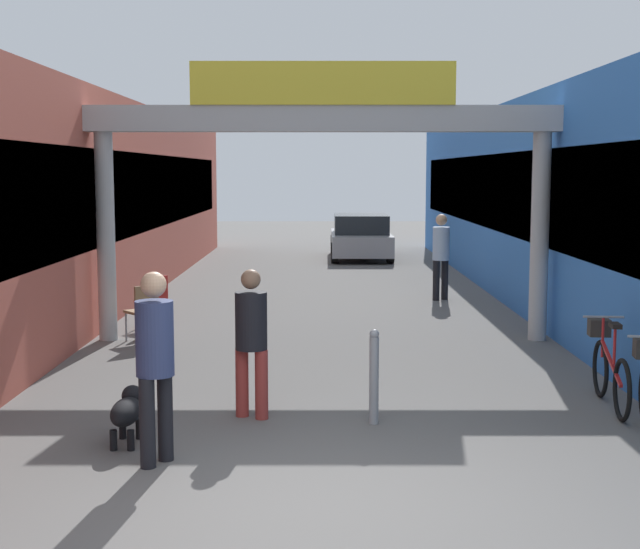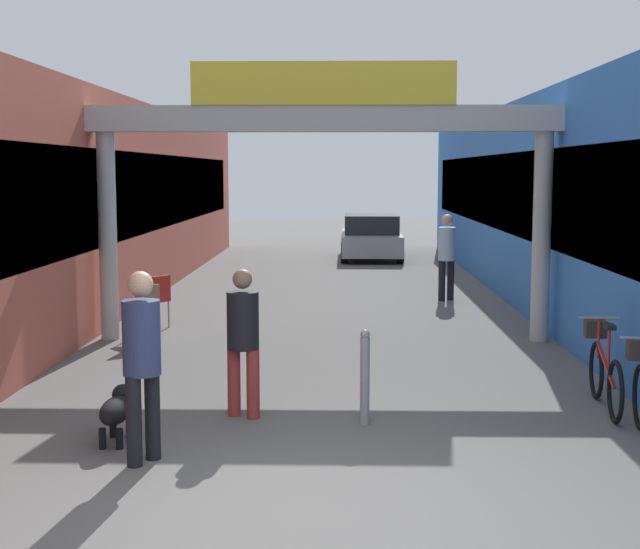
{
  "view_description": "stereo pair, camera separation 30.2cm",
  "coord_description": "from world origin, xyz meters",
  "px_view_note": "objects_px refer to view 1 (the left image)",
  "views": [
    {
      "loc": [
        -0.04,
        -6.72,
        2.62
      ],
      "look_at": [
        0.0,
        4.63,
        1.3
      ],
      "focal_mm": 50.0,
      "sensor_mm": 36.0,
      "label": 1
    },
    {
      "loc": [
        0.26,
        -6.72,
        2.62
      ],
      "look_at": [
        0.0,
        4.63,
        1.3
      ],
      "focal_mm": 50.0,
      "sensor_mm": 36.0,
      "label": 2
    }
  ],
  "objects_px": {
    "dog_on_leash": "(124,411)",
    "pedestrian_carrying_crate": "(438,251)",
    "pedestrian_with_dog": "(152,355)",
    "pedestrian_companion": "(248,334)",
    "bollard_post_metal": "(371,376)",
    "cafe_chair_red_farther": "(151,297)",
    "cafe_chair_wood_nearer": "(140,308)",
    "bicycle_red_second": "(605,367)",
    "parked_car_silver": "(357,237)"
  },
  "relations": [
    {
      "from": "pedestrian_carrying_crate",
      "to": "cafe_chair_red_farther",
      "type": "xyz_separation_m",
      "value": [
        -5.22,
        -3.36,
        -0.47
      ]
    },
    {
      "from": "cafe_chair_wood_nearer",
      "to": "cafe_chair_red_farther",
      "type": "relative_size",
      "value": 1.0
    },
    {
      "from": "dog_on_leash",
      "to": "cafe_chair_wood_nearer",
      "type": "xyz_separation_m",
      "value": [
        -0.85,
        5.1,
        0.22
      ]
    },
    {
      "from": "bicycle_red_second",
      "to": "bollard_post_metal",
      "type": "relative_size",
      "value": 1.69
    },
    {
      "from": "parked_car_silver",
      "to": "pedestrian_carrying_crate",
      "type": "bearing_deg",
      "value": -81.92
    },
    {
      "from": "pedestrian_companion",
      "to": "parked_car_silver",
      "type": "height_order",
      "value": "pedestrian_companion"
    },
    {
      "from": "bicycle_red_second",
      "to": "parked_car_silver",
      "type": "xyz_separation_m",
      "value": [
        -2.01,
        16.97,
        0.21
      ]
    },
    {
      "from": "pedestrian_with_dog",
      "to": "pedestrian_companion",
      "type": "height_order",
      "value": "pedestrian_with_dog"
    },
    {
      "from": "dog_on_leash",
      "to": "parked_car_silver",
      "type": "height_order",
      "value": "parked_car_silver"
    },
    {
      "from": "pedestrian_companion",
      "to": "bicycle_red_second",
      "type": "relative_size",
      "value": 0.94
    },
    {
      "from": "pedestrian_with_dog",
      "to": "parked_car_silver",
      "type": "relative_size",
      "value": 0.43
    },
    {
      "from": "bollard_post_metal",
      "to": "pedestrian_carrying_crate",
      "type": "bearing_deg",
      "value": 78.04
    },
    {
      "from": "parked_car_silver",
      "to": "cafe_chair_wood_nearer",
      "type": "bearing_deg",
      "value": -106.55
    },
    {
      "from": "cafe_chair_red_farther",
      "to": "parked_car_silver",
      "type": "distance_m",
      "value": 12.71
    },
    {
      "from": "pedestrian_companion",
      "to": "cafe_chair_red_farther",
      "type": "bearing_deg",
      "value": 110.68
    },
    {
      "from": "bollard_post_metal",
      "to": "cafe_chair_wood_nearer",
      "type": "xyz_separation_m",
      "value": [
        -3.27,
        4.44,
        0.03
      ]
    },
    {
      "from": "bicycle_red_second",
      "to": "parked_car_silver",
      "type": "distance_m",
      "value": 17.08
    },
    {
      "from": "bollard_post_metal",
      "to": "cafe_chair_red_farther",
      "type": "bearing_deg",
      "value": 120.61
    },
    {
      "from": "dog_on_leash",
      "to": "cafe_chair_wood_nearer",
      "type": "height_order",
      "value": "cafe_chair_wood_nearer"
    },
    {
      "from": "pedestrian_companion",
      "to": "parked_car_silver",
      "type": "xyz_separation_m",
      "value": [
        1.95,
        17.44,
        -0.26
      ]
    },
    {
      "from": "bicycle_red_second",
      "to": "bollard_post_metal",
      "type": "height_order",
      "value": "bollard_post_metal"
    },
    {
      "from": "pedestrian_with_dog",
      "to": "bicycle_red_second",
      "type": "bearing_deg",
      "value": 23.03
    },
    {
      "from": "pedestrian_companion",
      "to": "pedestrian_carrying_crate",
      "type": "bearing_deg",
      "value": 69.95
    },
    {
      "from": "pedestrian_carrying_crate",
      "to": "dog_on_leash",
      "type": "height_order",
      "value": "pedestrian_carrying_crate"
    },
    {
      "from": "pedestrian_with_dog",
      "to": "cafe_chair_red_farther",
      "type": "distance_m",
      "value": 7.03
    },
    {
      "from": "bicycle_red_second",
      "to": "bollard_post_metal",
      "type": "distance_m",
      "value": 2.76
    },
    {
      "from": "pedestrian_carrying_crate",
      "to": "bollard_post_metal",
      "type": "relative_size",
      "value": 1.76
    },
    {
      "from": "pedestrian_with_dog",
      "to": "cafe_chair_wood_nearer",
      "type": "height_order",
      "value": "pedestrian_with_dog"
    },
    {
      "from": "cafe_chair_wood_nearer",
      "to": "cafe_chair_red_farther",
      "type": "bearing_deg",
      "value": 92.42
    },
    {
      "from": "pedestrian_companion",
      "to": "cafe_chair_wood_nearer",
      "type": "relative_size",
      "value": 1.79
    },
    {
      "from": "bicycle_red_second",
      "to": "cafe_chair_red_farther",
      "type": "bearing_deg",
      "value": 140.71
    },
    {
      "from": "cafe_chair_wood_nearer",
      "to": "pedestrian_carrying_crate",
      "type": "bearing_deg",
      "value": 41.25
    },
    {
      "from": "pedestrian_with_dog",
      "to": "dog_on_leash",
      "type": "height_order",
      "value": "pedestrian_with_dog"
    },
    {
      "from": "cafe_chair_red_farther",
      "to": "bollard_post_metal",
      "type": "bearing_deg",
      "value": -59.39
    },
    {
      "from": "pedestrian_carrying_crate",
      "to": "dog_on_leash",
      "type": "xyz_separation_m",
      "value": [
        -4.33,
        -9.63,
        -0.69
      ]
    },
    {
      "from": "pedestrian_companion",
      "to": "bicycle_red_second",
      "type": "height_order",
      "value": "pedestrian_companion"
    },
    {
      "from": "bicycle_red_second",
      "to": "cafe_chair_wood_nearer",
      "type": "bearing_deg",
      "value": 147.88
    },
    {
      "from": "dog_on_leash",
      "to": "pedestrian_companion",
      "type": "bearing_deg",
      "value": 38.23
    },
    {
      "from": "dog_on_leash",
      "to": "cafe_chair_wood_nearer",
      "type": "bearing_deg",
      "value": 99.41
    },
    {
      "from": "bollard_post_metal",
      "to": "cafe_chair_red_farther",
      "type": "relative_size",
      "value": 1.12
    },
    {
      "from": "pedestrian_carrying_crate",
      "to": "dog_on_leash",
      "type": "bearing_deg",
      "value": -114.18
    },
    {
      "from": "pedestrian_with_dog",
      "to": "pedestrian_carrying_crate",
      "type": "distance_m",
      "value": 10.99
    },
    {
      "from": "dog_on_leash",
      "to": "parked_car_silver",
      "type": "xyz_separation_m",
      "value": [
        3.09,
        18.34,
        0.32
      ]
    },
    {
      "from": "dog_on_leash",
      "to": "cafe_chair_wood_nearer",
      "type": "distance_m",
      "value": 5.17
    },
    {
      "from": "bollard_post_metal",
      "to": "parked_car_silver",
      "type": "height_order",
      "value": "parked_car_silver"
    },
    {
      "from": "pedestrian_with_dog",
      "to": "pedestrian_companion",
      "type": "distance_m",
      "value": 1.69
    },
    {
      "from": "dog_on_leash",
      "to": "pedestrian_carrying_crate",
      "type": "bearing_deg",
      "value": 65.82
    },
    {
      "from": "dog_on_leash",
      "to": "cafe_chair_red_farther",
      "type": "height_order",
      "value": "cafe_chair_red_farther"
    },
    {
      "from": "bicycle_red_second",
      "to": "cafe_chair_red_farther",
      "type": "xyz_separation_m",
      "value": [
        -5.99,
        4.9,
        0.1
      ]
    },
    {
      "from": "dog_on_leash",
      "to": "bicycle_red_second",
      "type": "xyz_separation_m",
      "value": [
        5.09,
        1.37,
        0.12
      ]
    }
  ]
}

